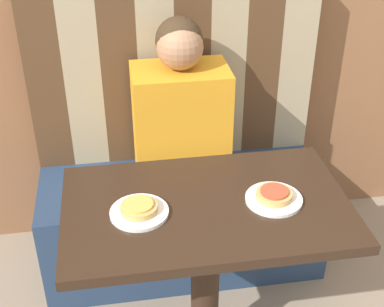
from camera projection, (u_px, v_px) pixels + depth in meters
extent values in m
cube|color=navy|center=(182.00, 217.00, 2.45)|extent=(1.23, 0.52, 0.46)
cube|color=#4C331E|center=(46.00, 82.00, 2.23)|extent=(0.15, 0.09, 0.78)
cube|color=tan|center=(84.00, 80.00, 2.25)|extent=(0.15, 0.09, 0.78)
cube|color=#4C331E|center=(120.00, 77.00, 2.27)|extent=(0.15, 0.09, 0.78)
cube|color=tan|center=(156.00, 75.00, 2.29)|extent=(0.15, 0.09, 0.78)
cube|color=#4C331E|center=(191.00, 73.00, 2.32)|extent=(0.15, 0.09, 0.78)
cube|color=tan|center=(226.00, 71.00, 2.34)|extent=(0.15, 0.09, 0.78)
cube|color=#4C331E|center=(260.00, 68.00, 2.36)|extent=(0.15, 0.09, 0.78)
cube|color=tan|center=(293.00, 66.00, 2.38)|extent=(0.15, 0.09, 0.78)
cube|color=black|center=(206.00, 208.00, 1.70)|extent=(0.91, 0.56, 0.03)
cylinder|color=black|center=(205.00, 291.00, 1.90)|extent=(0.10, 0.10, 0.71)
cube|color=orange|center=(181.00, 126.00, 2.20)|extent=(0.38, 0.25, 0.50)
sphere|color=#9E7051|center=(180.00, 47.00, 2.02)|extent=(0.18, 0.18, 0.18)
sphere|color=#382819|center=(179.00, 40.00, 2.03)|extent=(0.18, 0.18, 0.18)
cylinder|color=white|center=(139.00, 212.00, 1.64)|extent=(0.18, 0.18, 0.01)
cylinder|color=white|center=(274.00, 199.00, 1.70)|extent=(0.18, 0.18, 0.01)
cylinder|color=tan|center=(139.00, 208.00, 1.64)|extent=(0.12, 0.12, 0.02)
cylinder|color=gold|center=(139.00, 204.00, 1.63)|extent=(0.09, 0.09, 0.01)
cylinder|color=tan|center=(274.00, 195.00, 1.69)|extent=(0.12, 0.12, 0.02)
cylinder|color=#AD472D|center=(274.00, 191.00, 1.69)|extent=(0.09, 0.09, 0.01)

